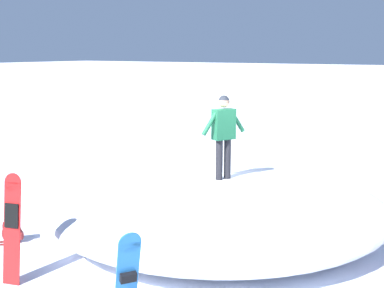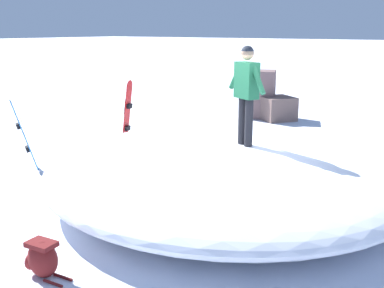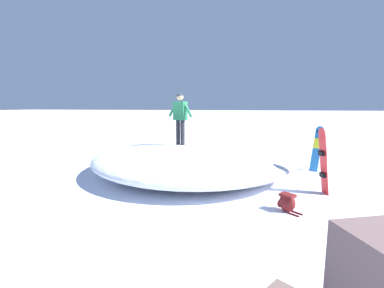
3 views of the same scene
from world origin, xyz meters
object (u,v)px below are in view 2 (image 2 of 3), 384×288
object	(u,v)px
snowboarder_standing	(246,87)
backpack_far	(42,258)
snowboard_secondary_upright	(127,113)
backpack_near	(193,135)
snowboard_primary_upright	(23,133)

from	to	relation	value
snowboarder_standing	backpack_far	world-z (taller)	snowboarder_standing
snowboard_secondary_upright	backpack_near	bearing A→B (deg)	-127.12
snowboarder_standing	backpack_far	xyz separation A→B (m)	(0.64, 3.84, -1.73)
snowboard_primary_upright	snowboard_secondary_upright	distance (m)	2.70
snowboarder_standing	snowboard_primary_upright	xyz separation A→B (m)	(4.58, 1.24, -1.17)
snowboard_secondary_upright	backpack_far	world-z (taller)	snowboard_secondary_upright
snowboarder_standing	snowboard_primary_upright	bearing A→B (deg)	15.20
snowboarder_standing	backpack_near	distance (m)	4.48
snowboard_secondary_upright	snowboard_primary_upright	bearing A→B (deg)	79.28
snowboarder_standing	backpack_far	bearing A→B (deg)	80.50
snowboarder_standing	backpack_near	size ratio (longest dim) A/B	3.21
snowboard_primary_upright	snowboard_secondary_upright	world-z (taller)	snowboard_secondary_upright
snowboard_secondary_upright	backpack_far	size ratio (longest dim) A/B	2.68
snowboard_primary_upright	backpack_far	world-z (taller)	snowboard_primary_upright
snowboard_primary_upright	backpack_near	world-z (taller)	snowboard_primary_upright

